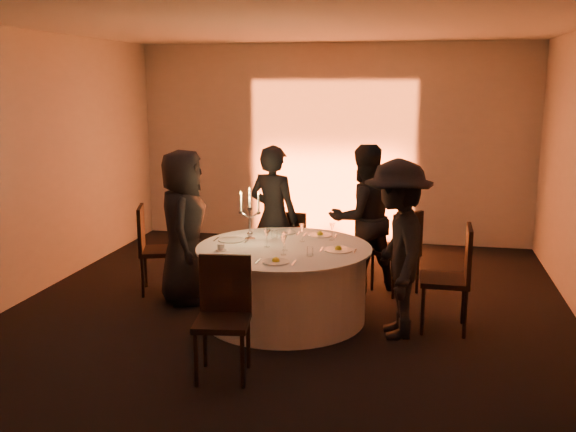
% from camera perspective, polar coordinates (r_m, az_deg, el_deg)
% --- Properties ---
extents(floor, '(7.00, 7.00, 0.00)m').
position_cam_1_polar(floor, '(6.80, -0.35, -9.03)').
color(floor, black).
rests_on(floor, ground).
extents(ceiling, '(7.00, 7.00, 0.00)m').
position_cam_1_polar(ceiling, '(6.38, -0.39, 17.03)').
color(ceiling, silver).
rests_on(ceiling, wall_back).
extents(wall_back, '(7.00, 0.00, 7.00)m').
position_cam_1_polar(wall_back, '(9.85, 3.97, 6.43)').
color(wall_back, beige).
rests_on(wall_back, floor).
extents(wall_front, '(7.00, 0.00, 7.00)m').
position_cam_1_polar(wall_front, '(3.16, -13.94, -5.48)').
color(wall_front, beige).
rests_on(wall_front, floor).
extents(wall_left, '(0.00, 7.00, 7.00)m').
position_cam_1_polar(wall_left, '(7.64, -23.01, 3.95)').
color(wall_left, beige).
rests_on(wall_left, floor).
extents(uplighter_fixture, '(0.25, 0.12, 0.10)m').
position_cam_1_polar(uplighter_fixture, '(9.80, 3.60, -2.20)').
color(uplighter_fixture, black).
rests_on(uplighter_fixture, floor).
extents(banquet_table, '(1.80, 1.80, 0.77)m').
position_cam_1_polar(banquet_table, '(6.67, -0.35, -5.95)').
color(banquet_table, black).
rests_on(banquet_table, floor).
extents(chair_left, '(0.57, 0.57, 1.03)m').
position_cam_1_polar(chair_left, '(7.61, -11.99, -2.44)').
color(chair_left, black).
rests_on(chair_left, floor).
extents(chair_back_left, '(0.42, 0.42, 0.86)m').
position_cam_1_polar(chair_back_left, '(8.01, 0.51, -2.20)').
color(chair_back_left, black).
rests_on(chair_back_left, floor).
extents(chair_back_right, '(0.61, 0.61, 0.98)m').
position_cam_1_polar(chair_back_right, '(7.50, 9.96, -2.77)').
color(chair_back_right, black).
rests_on(chair_back_right, floor).
extents(chair_right, '(0.47, 0.47, 1.06)m').
position_cam_1_polar(chair_right, '(6.50, 14.59, -4.83)').
color(chair_right, black).
rests_on(chair_right, floor).
extents(chair_front, '(0.50, 0.50, 1.00)m').
position_cam_1_polar(chair_front, '(5.42, -5.74, -8.23)').
color(chair_front, black).
rests_on(chair_front, floor).
extents(guest_left, '(0.73, 0.94, 1.71)m').
position_cam_1_polar(guest_left, '(7.17, -9.28, -0.96)').
color(guest_left, black).
rests_on(guest_left, floor).
extents(guest_back_left, '(0.72, 0.59, 1.71)m').
position_cam_1_polar(guest_back_left, '(7.56, -1.29, -0.13)').
color(guest_back_left, black).
rests_on(guest_back_left, floor).
extents(guest_back_right, '(1.06, 1.00, 1.73)m').
position_cam_1_polar(guest_back_right, '(7.53, 6.66, -0.19)').
color(guest_back_right, black).
rests_on(guest_back_right, floor).
extents(guest_right, '(0.84, 1.21, 1.72)m').
position_cam_1_polar(guest_right, '(6.19, 9.66, -2.93)').
color(guest_right, black).
rests_on(guest_right, floor).
extents(plate_left, '(0.36, 0.28, 0.01)m').
position_cam_1_polar(plate_left, '(6.84, -5.06, -2.14)').
color(plate_left, white).
rests_on(plate_left, banquet_table).
extents(plate_back_left, '(0.36, 0.27, 0.01)m').
position_cam_1_polar(plate_back_left, '(7.15, -0.41, -1.46)').
color(plate_back_left, white).
rests_on(plate_back_left, banquet_table).
extents(plate_back_right, '(0.36, 0.26, 0.08)m').
position_cam_1_polar(plate_back_right, '(7.03, 2.87, -1.63)').
color(plate_back_right, white).
rests_on(plate_back_right, banquet_table).
extents(plate_right, '(0.36, 0.28, 0.08)m').
position_cam_1_polar(plate_right, '(6.43, 4.49, -2.95)').
color(plate_right, white).
rests_on(plate_right, banquet_table).
extents(plate_front, '(0.36, 0.25, 0.08)m').
position_cam_1_polar(plate_front, '(5.99, -1.09, -3.99)').
color(plate_front, white).
rests_on(plate_front, banquet_table).
extents(coffee_cup, '(0.11, 0.11, 0.07)m').
position_cam_1_polar(coffee_cup, '(6.45, -5.98, -2.81)').
color(coffee_cup, white).
rests_on(coffee_cup, banquet_table).
extents(candelabra, '(0.24, 0.11, 0.57)m').
position_cam_1_polar(candelabra, '(6.82, -3.41, -0.49)').
color(candelabra, silver).
rests_on(candelabra, banquet_table).
extents(wine_glass_a, '(0.07, 0.07, 0.19)m').
position_cam_1_polar(wine_glass_a, '(6.81, 3.95, -1.06)').
color(wine_glass_a, white).
rests_on(wine_glass_a, banquet_table).
extents(wine_glass_b, '(0.07, 0.07, 0.19)m').
position_cam_1_polar(wine_glass_b, '(6.22, -0.40, -2.26)').
color(wine_glass_b, white).
rests_on(wine_glass_b, banquet_table).
extents(wine_glass_c, '(0.07, 0.07, 0.19)m').
position_cam_1_polar(wine_glass_c, '(6.75, 1.27, -1.14)').
color(wine_glass_c, white).
rests_on(wine_glass_c, banquet_table).
extents(wine_glass_d, '(0.07, 0.07, 0.19)m').
position_cam_1_polar(wine_glass_d, '(6.51, -1.89, -1.62)').
color(wine_glass_d, white).
rests_on(wine_glass_d, banquet_table).
extents(wine_glass_e, '(0.07, 0.07, 0.19)m').
position_cam_1_polar(wine_glass_e, '(6.38, -0.28, -1.90)').
color(wine_glass_e, white).
rests_on(wine_glass_e, banquet_table).
extents(tumbler_a, '(0.07, 0.07, 0.09)m').
position_cam_1_polar(tumbler_a, '(6.89, -1.21, -1.66)').
color(tumbler_a, white).
rests_on(tumbler_a, banquet_table).
extents(tumbler_b, '(0.07, 0.07, 0.09)m').
position_cam_1_polar(tumbler_b, '(6.21, 1.96, -3.17)').
color(tumbler_b, white).
rests_on(tumbler_b, banquet_table).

